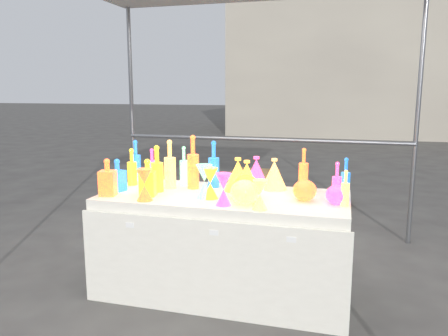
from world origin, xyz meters
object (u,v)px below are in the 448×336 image
(display_table, at_px, (224,244))
(lampshade_0, at_px, (247,177))
(bottle_0, at_px, (132,167))
(hourglass_0, at_px, (144,185))
(cardboard_box_closed, at_px, (254,187))
(globe_0, at_px, (246,188))
(decanter_0, at_px, (148,177))

(display_table, distance_m, lampshade_0, 0.53)
(bottle_0, bearing_deg, hourglass_0, -53.96)
(cardboard_box_closed, bearing_deg, globe_0, -77.10)
(bottle_0, bearing_deg, cardboard_box_closed, 78.89)
(decanter_0, distance_m, hourglass_0, 0.15)
(bottle_0, distance_m, globe_0, 1.01)
(globe_0, relative_size, lampshade_0, 0.77)
(bottle_0, height_order, decanter_0, bottle_0)
(bottle_0, relative_size, hourglass_0, 1.34)
(cardboard_box_closed, height_order, decanter_0, decanter_0)
(display_table, xyz_separation_m, hourglass_0, (-0.49, -0.30, 0.49))
(display_table, bearing_deg, bottle_0, 170.41)
(display_table, bearing_deg, cardboard_box_closed, 96.56)
(cardboard_box_closed, distance_m, bottle_0, 2.68)
(hourglass_0, relative_size, globe_0, 1.18)
(cardboard_box_closed, bearing_deg, bottle_0, -98.28)
(display_table, height_order, decanter_0, decanter_0)
(display_table, height_order, lampshade_0, lampshade_0)
(cardboard_box_closed, distance_m, decanter_0, 2.93)
(decanter_0, height_order, lampshade_0, decanter_0)
(display_table, height_order, bottle_0, bottle_0)
(bottle_0, relative_size, globe_0, 1.58)
(bottle_0, xyz_separation_m, decanter_0, (0.28, -0.30, -0.01))
(cardboard_box_closed, distance_m, hourglass_0, 3.06)
(display_table, distance_m, globe_0, 0.49)
(decanter_0, bearing_deg, bottle_0, 122.12)
(bottle_0, height_order, globe_0, bottle_0)
(globe_0, xyz_separation_m, lampshade_0, (-0.03, 0.17, 0.05))
(cardboard_box_closed, relative_size, lampshade_0, 2.43)
(decanter_0, xyz_separation_m, globe_0, (0.70, 0.11, -0.06))
(bottle_0, bearing_deg, lampshade_0, -1.35)
(display_table, height_order, globe_0, globe_0)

